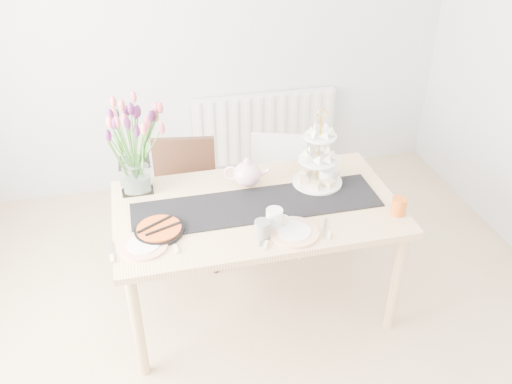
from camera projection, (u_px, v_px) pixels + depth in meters
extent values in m
plane|color=silver|center=(198.00, 29.00, 4.05)|extent=(4.00, 0.00, 4.00)
cube|color=white|center=(264.00, 128.00, 4.56)|extent=(1.20, 0.08, 0.60)
cube|color=tan|center=(257.00, 208.00, 3.06)|extent=(1.60, 0.90, 0.04)
cylinder|color=tan|center=(138.00, 327.00, 2.82)|extent=(0.06, 0.06, 0.71)
cylinder|color=tan|center=(396.00, 282.00, 3.10)|extent=(0.06, 0.06, 0.71)
cylinder|color=tan|center=(131.00, 239.00, 3.44)|extent=(0.06, 0.06, 0.71)
cylinder|color=tan|center=(347.00, 209.00, 3.72)|extent=(0.06, 0.06, 0.71)
cube|color=#321C12|center=(186.00, 207.00, 3.61)|extent=(0.48, 0.48, 0.04)
cube|color=#321C12|center=(184.00, 164.00, 3.65)|extent=(0.42, 0.10, 0.40)
cylinder|color=#321C12|center=(160.00, 251.00, 3.57)|extent=(0.04, 0.04, 0.41)
cylinder|color=#321C12|center=(215.00, 249.00, 3.60)|extent=(0.04, 0.04, 0.41)
cylinder|color=#321C12|center=(164.00, 219.00, 3.87)|extent=(0.04, 0.04, 0.41)
cylinder|color=#321C12|center=(214.00, 217.00, 3.90)|extent=(0.04, 0.04, 0.41)
cube|color=white|center=(277.00, 196.00, 3.78)|extent=(0.49, 0.49, 0.04)
cube|color=white|center=(279.00, 158.00, 3.81)|extent=(0.38, 0.16, 0.37)
cylinder|color=white|center=(249.00, 234.00, 3.75)|extent=(0.04, 0.04, 0.38)
cylinder|color=white|center=(301.00, 237.00, 3.73)|extent=(0.04, 0.04, 0.38)
cylinder|color=white|center=(254.00, 205.00, 4.06)|extent=(0.04, 0.04, 0.38)
cylinder|color=white|center=(302.00, 207.00, 4.03)|extent=(0.04, 0.04, 0.38)
cube|color=black|center=(257.00, 205.00, 3.05)|extent=(1.40, 0.35, 0.01)
cube|color=silver|center=(136.00, 175.00, 3.16)|extent=(0.18, 0.18, 0.18)
cylinder|color=gold|center=(319.00, 152.00, 3.13)|extent=(0.01, 0.01, 0.44)
cylinder|color=white|center=(317.00, 181.00, 3.24)|extent=(0.30, 0.30, 0.01)
cylinder|color=white|center=(319.00, 159.00, 3.16)|extent=(0.24, 0.24, 0.01)
cylinder|color=white|center=(320.00, 136.00, 3.08)|extent=(0.19, 0.19, 0.01)
cylinder|color=silver|center=(327.00, 176.00, 3.22)|extent=(0.11, 0.11, 0.10)
cylinder|color=black|center=(159.00, 231.00, 2.84)|extent=(0.26, 0.26, 0.02)
cylinder|color=#E15C1F|center=(159.00, 228.00, 2.83)|extent=(0.23, 0.23, 0.01)
cylinder|color=gray|center=(262.00, 229.00, 2.78)|extent=(0.12, 0.12, 0.10)
cylinder|color=silver|center=(274.00, 218.00, 2.86)|extent=(0.12, 0.12, 0.11)
cylinder|color=#D45B17|center=(399.00, 206.00, 2.96)|extent=(0.11, 0.11, 0.10)
cylinder|color=white|center=(144.00, 245.00, 2.74)|extent=(0.27, 0.27, 0.01)
cylinder|color=white|center=(294.00, 232.00, 2.83)|extent=(0.36, 0.36, 0.01)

